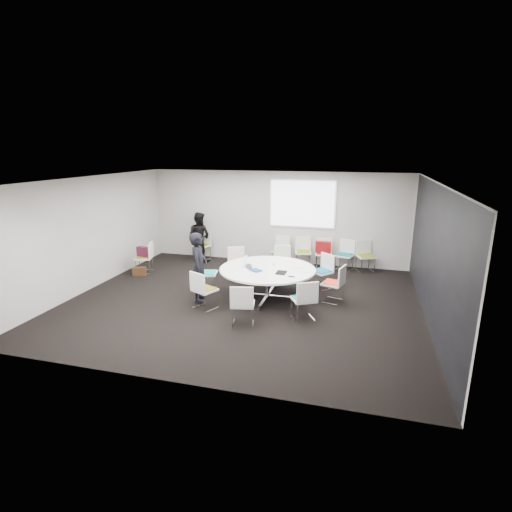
% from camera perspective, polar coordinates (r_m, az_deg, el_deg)
% --- Properties ---
extents(room_shell, '(8.08, 7.08, 2.88)m').
position_cam_1_polar(room_shell, '(8.98, -1.32, 1.86)').
color(room_shell, black).
rests_on(room_shell, ground).
extents(conference_table, '(2.26, 2.26, 0.73)m').
position_cam_1_polar(conference_table, '(9.45, 1.65, -2.85)').
color(conference_table, silver).
rests_on(conference_table, ground).
extents(projection_screen, '(1.90, 0.03, 1.35)m').
position_cam_1_polar(projection_screen, '(12.07, 6.63, 7.39)').
color(projection_screen, white).
rests_on(projection_screen, room_shell).
extents(chair_ring_a, '(0.55, 0.56, 0.88)m').
position_cam_1_polar(chair_ring_a, '(9.45, 10.95, -4.85)').
color(chair_ring_a, silver).
rests_on(chair_ring_a, ground).
extents(chair_ring_b, '(0.64, 0.64, 0.88)m').
position_cam_1_polar(chair_ring_b, '(10.28, 9.34, -3.11)').
color(chair_ring_b, silver).
rests_on(chair_ring_b, ground).
extents(chair_ring_c, '(0.54, 0.53, 0.88)m').
position_cam_1_polar(chair_ring_c, '(10.96, 3.77, -1.78)').
color(chair_ring_c, silver).
rests_on(chair_ring_c, ground).
extents(chair_ring_d, '(0.60, 0.60, 0.88)m').
position_cam_1_polar(chair_ring_d, '(10.80, -2.73, -2.02)').
color(chair_ring_d, silver).
rests_on(chair_ring_d, ground).
extents(chair_ring_e, '(0.53, 0.54, 0.88)m').
position_cam_1_polar(chair_ring_e, '(10.09, -6.96, -3.37)').
color(chair_ring_e, silver).
rests_on(chair_ring_e, ground).
extents(chair_ring_f, '(0.61, 0.60, 0.88)m').
position_cam_1_polar(chair_ring_f, '(8.95, -7.36, -5.83)').
color(chair_ring_f, silver).
rests_on(chair_ring_f, ground).
extents(chair_ring_g, '(0.54, 0.53, 0.88)m').
position_cam_1_polar(chair_ring_g, '(8.11, -1.90, -8.02)').
color(chair_ring_g, silver).
rests_on(chair_ring_g, ground).
extents(chair_ring_h, '(0.62, 0.61, 0.88)m').
position_cam_1_polar(chair_ring_h, '(8.40, 6.81, -7.26)').
color(chair_ring_h, silver).
rests_on(chair_ring_h, ground).
extents(chair_back_a, '(0.49, 0.48, 0.88)m').
position_cam_1_polar(chair_back_a, '(12.20, 3.54, -0.00)').
color(chair_back_a, silver).
rests_on(chair_back_a, ground).
extents(chair_back_b, '(0.54, 0.53, 0.88)m').
position_cam_1_polar(chair_back_b, '(12.09, 6.72, -0.23)').
color(chair_back_b, silver).
rests_on(chair_back_b, ground).
extents(chair_back_c, '(0.49, 0.48, 0.88)m').
position_cam_1_polar(chair_back_c, '(12.02, 9.60, -0.43)').
color(chair_back_c, silver).
rests_on(chair_back_c, ground).
extents(chair_back_d, '(0.56, 0.55, 0.88)m').
position_cam_1_polar(chair_back_d, '(11.95, 12.52, -0.67)').
color(chair_back_d, silver).
rests_on(chair_back_d, ground).
extents(chair_back_e, '(0.60, 0.60, 0.88)m').
position_cam_1_polar(chair_back_e, '(11.97, 15.34, -0.83)').
color(chair_back_e, silver).
rests_on(chair_back_e, ground).
extents(chair_spare_left, '(0.56, 0.57, 0.88)m').
position_cam_1_polar(chair_spare_left, '(11.85, -15.59, -1.01)').
color(chair_spare_left, silver).
rests_on(chair_spare_left, ground).
extents(chair_person_back, '(0.56, 0.55, 0.88)m').
position_cam_1_polar(chair_person_back, '(12.92, -7.73, 0.75)').
color(chair_person_back, silver).
rests_on(chair_person_back, ground).
extents(person_main, '(0.50, 0.66, 1.63)m').
position_cam_1_polar(person_main, '(9.26, -8.17, -1.62)').
color(person_main, black).
rests_on(person_main, ground).
extents(person_back, '(0.87, 0.75, 1.55)m').
position_cam_1_polar(person_back, '(12.66, -8.11, 2.76)').
color(person_back, black).
rests_on(person_back, ground).
extents(laptop, '(0.34, 0.41, 0.03)m').
position_cam_1_polar(laptop, '(9.51, -0.76, -1.46)').
color(laptop, '#333338').
rests_on(laptop, conference_table).
extents(laptop_lid, '(0.02, 0.30, 0.22)m').
position_cam_1_polar(laptop_lid, '(9.51, -1.58, -0.73)').
color(laptop_lid, silver).
rests_on(laptop_lid, conference_table).
extents(notebook_black, '(0.23, 0.30, 0.02)m').
position_cam_1_polar(notebook_black, '(9.06, 3.62, -2.38)').
color(notebook_black, black).
rests_on(notebook_black, conference_table).
extents(tablet_folio, '(0.33, 0.31, 0.03)m').
position_cam_1_polar(tablet_folio, '(9.20, -0.05, -2.05)').
color(tablet_folio, navy).
rests_on(tablet_folio, conference_table).
extents(papers_right, '(0.37, 0.34, 0.00)m').
position_cam_1_polar(papers_right, '(9.50, 5.86, -1.63)').
color(papers_right, silver).
rests_on(papers_right, conference_table).
extents(papers_front, '(0.34, 0.27, 0.00)m').
position_cam_1_polar(papers_front, '(9.23, 6.51, -2.15)').
color(papers_front, silver).
rests_on(papers_front, conference_table).
extents(cup, '(0.08, 0.08, 0.09)m').
position_cam_1_polar(cup, '(9.62, 2.57, -1.09)').
color(cup, white).
rests_on(cup, conference_table).
extents(phone, '(0.14, 0.07, 0.01)m').
position_cam_1_polar(phone, '(8.82, 5.09, -2.94)').
color(phone, black).
rests_on(phone, conference_table).
extents(maroon_bag, '(0.42, 0.21, 0.28)m').
position_cam_1_polar(maroon_bag, '(11.77, -15.78, 0.60)').
color(maroon_bag, '#50152E').
rests_on(maroon_bag, chair_spare_left).
extents(brown_bag, '(0.39, 0.27, 0.24)m').
position_cam_1_polar(brown_bag, '(11.67, -16.33, -2.12)').
color(brown_bag, '#3E2614').
rests_on(brown_bag, ground).
extents(red_jacket, '(0.45, 0.18, 0.36)m').
position_cam_1_polar(red_jacket, '(11.69, 9.58, 1.29)').
color(red_jacket, maroon).
rests_on(red_jacket, chair_back_c).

